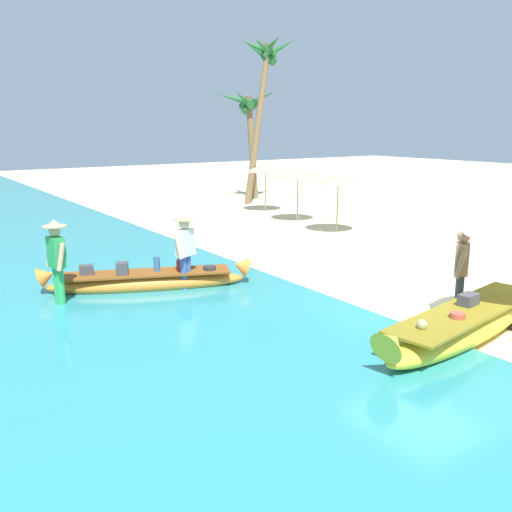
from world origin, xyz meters
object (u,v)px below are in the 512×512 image
boat_orange_midground (147,281)px  boat_yellow_foreground (467,324)px  palm_tree_tall_inland (265,69)px  person_tourist_customer (461,270)px  palm_tree_leaning_seaward (249,112)px  person_vendor_hatted (185,247)px  person_vendor_assistant (57,258)px

boat_orange_midground → boat_yellow_foreground: bearing=-60.0°
palm_tree_tall_inland → person_tourist_customer: bearing=-113.0°
palm_tree_leaning_seaward → person_vendor_hatted: bearing=-128.5°
boat_yellow_foreground → person_tourist_customer: 1.18m
person_tourist_customer → person_vendor_assistant: size_ratio=0.96×
person_tourist_customer → boat_orange_midground: bearing=129.2°
person_vendor_assistant → palm_tree_leaning_seaward: palm_tree_leaning_seaward is taller
boat_yellow_foreground → person_vendor_hatted: size_ratio=2.89×
boat_orange_midground → person_vendor_hatted: size_ratio=2.50×
palm_tree_leaning_seaward → boat_orange_midground: bearing=-131.4°
palm_tree_tall_inland → person_vendor_hatted: bearing=-131.7°
person_vendor_assistant → palm_tree_tall_inland: (11.96, 10.26, 4.76)m
person_vendor_assistant → palm_tree_leaning_seaward: (11.99, 11.59, 3.01)m
boat_orange_midground → palm_tree_leaning_seaward: 15.86m
person_vendor_assistant → person_vendor_hatted: bearing=-9.7°
person_tourist_customer → person_vendor_assistant: bearing=140.3°
person_vendor_hatted → palm_tree_leaning_seaward: (9.54, 12.00, 3.03)m
boat_orange_midground → palm_tree_tall_inland: 15.43m
boat_yellow_foreground → person_vendor_hatted: (-2.45, 4.95, 0.66)m
person_tourist_customer → palm_tree_tall_inland: size_ratio=0.23×
person_vendor_hatted → person_tourist_customer: bearing=-53.2°
boat_yellow_foreground → person_tourist_customer: person_tourist_customer is taller
boat_yellow_foreground → person_vendor_assistant: size_ratio=2.81×
boat_yellow_foreground → person_vendor_assistant: person_vendor_assistant is taller
boat_orange_midground → palm_tree_tall_inland: (10.17, 10.23, 5.49)m
person_vendor_hatted → palm_tree_leaning_seaward: 15.63m
boat_yellow_foreground → palm_tree_tall_inland: palm_tree_tall_inland is taller
person_tourist_customer → palm_tree_leaning_seaward: (6.37, 16.25, 3.07)m
boat_orange_midground → person_vendor_assistant: 1.93m
person_tourist_customer → boat_yellow_foreground: bearing=-135.7°
boat_yellow_foreground → palm_tree_leaning_seaward: size_ratio=0.96×
boat_orange_midground → person_vendor_hatted: 1.06m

